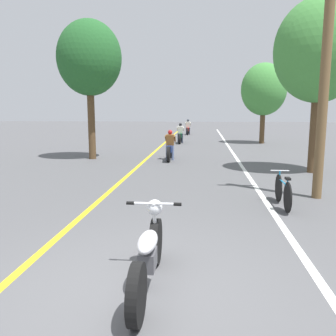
{
  "coord_description": "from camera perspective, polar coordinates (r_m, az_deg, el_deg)",
  "views": [
    {
      "loc": [
        0.86,
        -4.17,
        2.27
      ],
      "look_at": [
        0.06,
        4.02,
        0.9
      ],
      "focal_mm": 38.0,
      "sensor_mm": 36.0,
      "label": 1
    }
  ],
  "objects": [
    {
      "name": "roadside_tree_right_far",
      "position": [
        24.51,
        15.12,
        12.04
      ],
      "size": [
        2.94,
        2.65,
        5.23
      ],
      "color": "#513A23",
      "rests_on": "ground"
    },
    {
      "name": "motorcycle_rider_lead",
      "position": [
        15.98,
        0.33,
        3.14
      ],
      "size": [
        0.5,
        2.12,
        1.34
      ],
      "color": "black",
      "rests_on": "ground"
    },
    {
      "name": "lane_stripe_edge",
      "position": [
        16.43,
        11.06,
        1.35
      ],
      "size": [
        0.14,
        48.0,
        0.01
      ],
      "primitive_type": "cube",
      "color": "white",
      "rests_on": "ground"
    },
    {
      "name": "ground_plane",
      "position": [
        4.82,
        -5.62,
        -18.67
      ],
      "size": [
        120.0,
        120.0,
        0.0
      ],
      "primitive_type": "plane",
      "color": "#515154"
    },
    {
      "name": "motorcycle_rider_mid",
      "position": [
        23.95,
        1.99,
        5.23
      ],
      "size": [
        0.5,
        2.09,
        1.34
      ],
      "color": "black",
      "rests_on": "ground"
    },
    {
      "name": "roadside_tree_left",
      "position": [
        16.74,
        -12.52,
        16.73
      ],
      "size": [
        2.86,
        2.58,
        6.14
      ],
      "color": "#513A23",
      "rests_on": "ground"
    },
    {
      "name": "roadside_tree_right_near",
      "position": [
        13.82,
        23.14,
        16.86
      ],
      "size": [
        3.09,
        2.78,
        6.03
      ],
      "color": "#513A23",
      "rests_on": "ground"
    },
    {
      "name": "utility_pole",
      "position": [
        9.77,
        23.89,
        13.78
      ],
      "size": [
        1.1,
        0.24,
        6.1
      ],
      "color": "brown",
      "rests_on": "ground"
    },
    {
      "name": "motorcycle_foreground",
      "position": [
        4.67,
        -3.16,
        -13.58
      ],
      "size": [
        0.78,
        2.21,
        1.0
      ],
      "color": "black",
      "rests_on": "ground"
    },
    {
      "name": "bicycle_parked",
      "position": [
        8.73,
        17.96,
        -3.59
      ],
      "size": [
        0.44,
        1.65,
        0.8
      ],
      "color": "black",
      "rests_on": "ground"
    },
    {
      "name": "motorcycle_rider_far",
      "position": [
        32.07,
        3.22,
        6.31
      ],
      "size": [
        0.5,
        2.02,
        1.37
      ],
      "color": "black",
      "rests_on": "ground"
    },
    {
      "name": "lane_stripe_center",
      "position": [
        16.55,
        -3.37,
        1.57
      ],
      "size": [
        0.14,
        48.0,
        0.01
      ],
      "primitive_type": "cube",
      "color": "yellow",
      "rests_on": "ground"
    }
  ]
}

